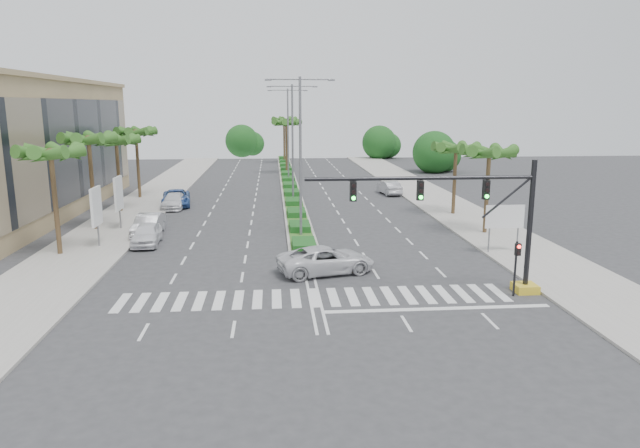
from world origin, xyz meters
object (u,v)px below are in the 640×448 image
object	(u,v)px
car_crossing	(326,260)
car_parked_b	(149,225)
car_parked_c	(176,198)
car_parked_a	(147,234)
car_parked_d	(174,201)
car_right	(389,188)

from	to	relation	value
car_crossing	car_parked_b	bearing A→B (deg)	34.16
car_parked_c	car_crossing	world-z (taller)	car_crossing
car_parked_a	car_parked_b	world-z (taller)	car_parked_b
car_parked_d	car_right	distance (m)	23.94
car_parked_c	car_right	xyz separation A→B (m)	(22.89, 5.66, -0.04)
car_parked_d	car_crossing	xyz separation A→B (m)	(12.84, -23.10, 0.09)
car_parked_c	car_right	world-z (taller)	car_parked_c
car_parked_b	car_crossing	bearing A→B (deg)	-39.31
car_parked_b	car_right	world-z (taller)	car_parked_b
car_parked_a	car_crossing	world-z (taller)	car_crossing
car_right	car_parked_c	bearing A→B (deg)	6.94
car_crossing	car_right	world-z (taller)	car_crossing
car_parked_a	car_crossing	bearing A→B (deg)	-36.28
car_parked_d	car_parked_b	bearing A→B (deg)	-89.84
car_parked_b	car_parked_a	bearing A→B (deg)	-78.76
car_parked_b	car_crossing	xyz separation A→B (m)	(12.84, -11.29, -0.01)
car_parked_b	car_right	distance (m)	29.63
car_parked_a	car_crossing	distance (m)	14.77
car_parked_d	car_crossing	size ratio (longest dim) A/B	0.86
car_parked_a	car_parked_b	distance (m)	3.18
car_parked_d	car_right	bearing A→B (deg)	17.18
car_parked_c	car_crossing	distance (m)	27.61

